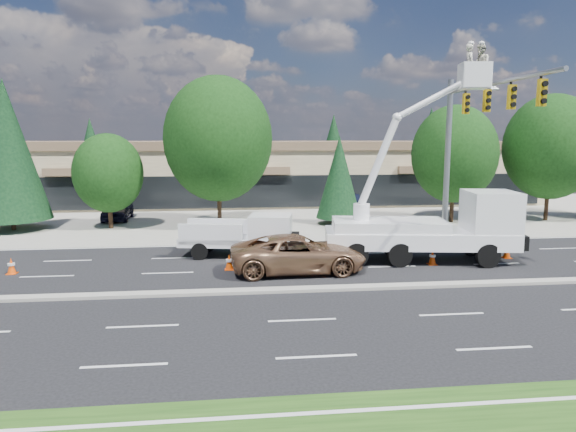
{
  "coord_description": "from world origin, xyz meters",
  "views": [
    {
      "loc": [
        -2.18,
        -18.81,
        5.79
      ],
      "look_at": [
        0.26,
        3.31,
        2.4
      ],
      "focal_mm": 32.0,
      "sensor_mm": 36.0,
      "label": 1
    }
  ],
  "objects": [
    {
      "name": "ground",
      "position": [
        0.0,
        0.0,
        0.0
      ],
      "size": [
        140.0,
        140.0,
        0.0
      ],
      "primitive_type": "plane",
      "color": "black",
      "rests_on": "ground"
    },
    {
      "name": "concrete_apron",
      "position": [
        0.0,
        20.0,
        0.01
      ],
      "size": [
        140.0,
        22.0,
        0.01
      ],
      "primitive_type": "cube",
      "color": "gray",
      "rests_on": "ground"
    },
    {
      "name": "road_median",
      "position": [
        0.0,
        0.0,
        0.06
      ],
      "size": [
        120.0,
        0.55,
        0.12
      ],
      "primitive_type": "cube",
      "color": "gray",
      "rests_on": "ground"
    },
    {
      "name": "strip_mall",
      "position": [
        0.0,
        29.97,
        2.83
      ],
      "size": [
        50.4,
        15.4,
        5.5
      ],
      "color": "tan",
      "rests_on": "ground"
    },
    {
      "name": "tree_front_b",
      "position": [
        -16.0,
        15.0,
        5.06
      ],
      "size": [
        4.78,
        4.78,
        9.43
      ],
      "color": "#332114",
      "rests_on": "ground"
    },
    {
      "name": "tree_front_c",
      "position": [
        -10.0,
        15.0,
        3.57
      ],
      "size": [
        4.4,
        4.4,
        6.11
      ],
      "color": "#332114",
      "rests_on": "ground"
    },
    {
      "name": "tree_front_d",
      "position": [
        -3.0,
        15.0,
        5.72
      ],
      "size": [
        7.04,
        7.04,
        9.77
      ],
      "color": "#332114",
      "rests_on": "ground"
    },
    {
      "name": "tree_front_e",
      "position": [
        5.0,
        15.0,
        3.2
      ],
      "size": [
        3.02,
        3.02,
        5.96
      ],
      "color": "#332114",
      "rests_on": "ground"
    },
    {
      "name": "tree_front_f",
      "position": [
        13.0,
        15.0,
        4.7
      ],
      "size": [
        5.79,
        5.79,
        8.04
      ],
      "color": "#332114",
      "rests_on": "ground"
    },
    {
      "name": "tree_front_g",
      "position": [
        20.0,
        15.0,
        5.17
      ],
      "size": [
        6.37,
        6.37,
        8.84
      ],
      "color": "#332114",
      "rests_on": "ground"
    },
    {
      "name": "tree_back_a",
      "position": [
        -18.0,
        42.0,
        4.3
      ],
      "size": [
        4.07,
        4.07,
        8.02
      ],
      "color": "#332114",
      "rests_on": "ground"
    },
    {
      "name": "tree_back_b",
      "position": [
        -4.0,
        42.0,
        5.38
      ],
      "size": [
        5.09,
        5.09,
        10.03
      ],
      "color": "#332114",
      "rests_on": "ground"
    },
    {
      "name": "tree_back_c",
      "position": [
        10.0,
        42.0,
        4.6
      ],
      "size": [
        4.35,
        4.35,
        8.58
      ],
      "color": "#332114",
      "rests_on": "ground"
    },
    {
      "name": "tree_back_d",
      "position": [
        22.0,
        42.0,
        5.07
      ],
      "size": [
        4.79,
        4.79,
        9.45
      ],
      "color": "#332114",
      "rests_on": "ground"
    },
    {
      "name": "signal_mast",
      "position": [
        10.03,
        7.04,
        6.06
      ],
      "size": [
        2.76,
        10.16,
        9.0
      ],
      "color": "gray",
      "rests_on": "ground"
    },
    {
      "name": "utility_pickup",
      "position": [
        -1.6,
        6.13,
        0.86
      ],
      "size": [
        5.71,
        2.96,
        2.08
      ],
      "rotation": [
        0.0,
        0.0,
        -0.18
      ],
      "color": "white",
      "rests_on": "ground"
    },
    {
      "name": "bucket_truck",
      "position": [
        7.36,
        4.09,
        2.14
      ],
      "size": [
        9.04,
        3.84,
        10.07
      ],
      "rotation": [
        0.0,
        0.0,
        -0.14
      ],
      "color": "white",
      "rests_on": "ground"
    },
    {
      "name": "traffic_cone_a",
      "position": [
        -11.66,
        3.83,
        0.34
      ],
      "size": [
        0.4,
        0.4,
        0.7
      ],
      "color": "#F44907",
      "rests_on": "ground"
    },
    {
      "name": "traffic_cone_b",
      "position": [
        -2.34,
        3.51,
        0.34
      ],
      "size": [
        0.4,
        0.4,
        0.7
      ],
      "color": "#F44907",
      "rests_on": "ground"
    },
    {
      "name": "traffic_cone_c",
      "position": [
        1.9,
        3.1,
        0.34
      ],
      "size": [
        0.4,
        0.4,
        0.7
      ],
      "color": "#F44907",
      "rests_on": "ground"
    },
    {
      "name": "traffic_cone_d",
      "position": [
        6.98,
        3.4,
        0.34
      ],
      "size": [
        0.4,
        0.4,
        0.7
      ],
      "color": "#F44907",
      "rests_on": "ground"
    },
    {
      "name": "traffic_cone_e",
      "position": [
        11.1,
        4.28,
        0.34
      ],
      "size": [
        0.4,
        0.4,
        0.7
      ],
      "color": "#F44907",
      "rests_on": "ground"
    },
    {
      "name": "minivan",
      "position": [
        0.65,
        2.8,
        0.81
      ],
      "size": [
        5.94,
        2.89,
        1.63
      ],
      "primitive_type": "imported",
      "rotation": [
        0.0,
        0.0,
        1.6
      ],
      "color": "#956948",
      "rests_on": "ground"
    },
    {
      "name": "parked_car_west",
      "position": [
        -10.31,
        18.56,
        0.76
      ],
      "size": [
        1.92,
        4.49,
        1.51
      ],
      "primitive_type": "imported",
      "rotation": [
        0.0,
        0.0,
        0.03
      ],
      "color": "black",
      "rests_on": "ground"
    },
    {
      "name": "parked_car_east",
      "position": [
        7.17,
        20.91,
        0.69
      ],
      "size": [
        1.7,
        4.25,
        1.37
      ],
      "primitive_type": "imported",
      "rotation": [
        0.0,
        0.0,
        -0.06
      ],
      "color": "black",
      "rests_on": "ground"
    }
  ]
}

